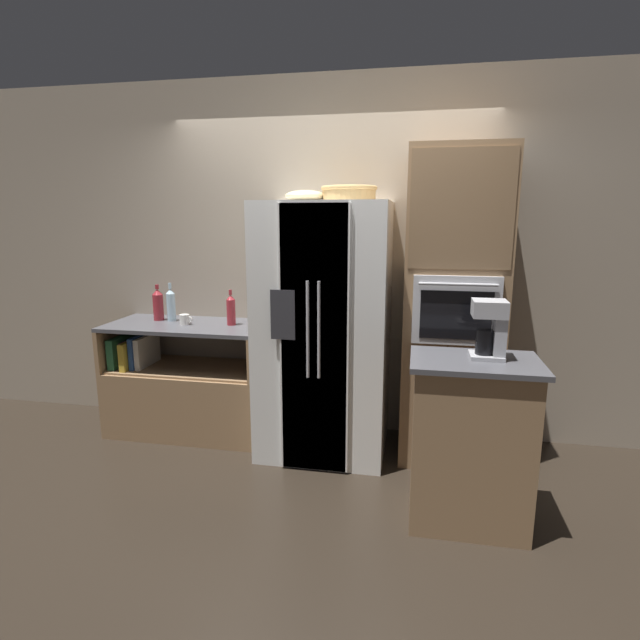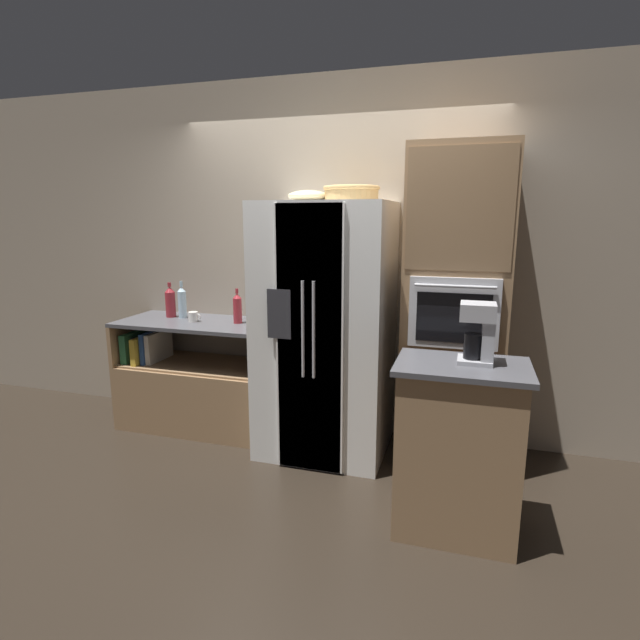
# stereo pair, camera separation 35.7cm
# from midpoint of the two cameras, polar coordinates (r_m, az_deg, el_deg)

# --- Properties ---
(ground_plane) EXTENTS (20.00, 20.00, 0.00)m
(ground_plane) POSITION_cam_midpoint_polar(r_m,az_deg,el_deg) (3.91, -2.97, -14.74)
(ground_plane) COLOR black
(wall_back) EXTENTS (12.00, 0.06, 2.80)m
(wall_back) POSITION_cam_midpoint_polar(r_m,az_deg,el_deg) (4.02, -1.39, 6.84)
(wall_back) COLOR tan
(wall_back) RESTS_ON ground_plane
(counter_left) EXTENTS (1.27, 0.62, 0.90)m
(counter_left) POSITION_cam_midpoint_polar(r_m,az_deg,el_deg) (4.32, -17.13, -7.84)
(counter_left) COLOR #93704C
(counter_left) RESTS_ON ground_plane
(refrigerator) EXTENTS (0.92, 0.83, 1.85)m
(refrigerator) POSITION_cam_midpoint_polar(r_m,az_deg,el_deg) (3.67, -2.24, -1.17)
(refrigerator) COLOR white
(refrigerator) RESTS_ON ground_plane
(wall_oven) EXTENTS (0.68, 0.71, 2.20)m
(wall_oven) POSITION_cam_midpoint_polar(r_m,az_deg,el_deg) (3.62, 12.19, 1.27)
(wall_oven) COLOR #93704C
(wall_oven) RESTS_ON ground_plane
(island_counter) EXTENTS (0.70, 0.49, 0.98)m
(island_counter) POSITION_cam_midpoint_polar(r_m,az_deg,el_deg) (2.99, 13.46, -13.45)
(island_counter) COLOR #93704C
(island_counter) RESTS_ON ground_plane
(wicker_basket) EXTENTS (0.40, 0.40, 0.11)m
(wicker_basket) POSITION_cam_midpoint_polar(r_m,az_deg,el_deg) (3.66, 0.47, 14.30)
(wicker_basket) COLOR tan
(wicker_basket) RESTS_ON refrigerator
(fruit_bowl) EXTENTS (0.29, 0.29, 0.08)m
(fruit_bowl) POSITION_cam_midpoint_polar(r_m,az_deg,el_deg) (3.70, -4.54, 13.96)
(fruit_bowl) COLOR beige
(fruit_bowl) RESTS_ON refrigerator
(bottle_tall) EXTENTS (0.07, 0.07, 0.31)m
(bottle_tall) POSITION_cam_midpoint_polar(r_m,az_deg,el_deg) (4.30, -18.98, 1.66)
(bottle_tall) COLOR silver
(bottle_tall) RESTS_ON counter_left
(bottle_short) EXTENTS (0.08, 0.08, 0.30)m
(bottle_short) POSITION_cam_midpoint_polar(r_m,az_deg,el_deg) (4.36, -20.28, 1.67)
(bottle_short) COLOR maroon
(bottle_short) RESTS_ON counter_left
(bottle_wide) EXTENTS (0.07, 0.07, 0.28)m
(bottle_wide) POSITION_cam_midpoint_polar(r_m,az_deg,el_deg) (4.01, -12.67, 1.14)
(bottle_wide) COLOR maroon
(bottle_wide) RESTS_ON counter_left
(mug) EXTENTS (0.11, 0.08, 0.08)m
(mug) POSITION_cam_midpoint_polar(r_m,az_deg,el_deg) (4.13, -17.62, 0.03)
(mug) COLOR silver
(mug) RESTS_ON counter_left
(coffee_maker) EXTENTS (0.18, 0.16, 0.33)m
(coffee_maker) POSITION_cam_midpoint_polar(r_m,az_deg,el_deg) (2.82, 15.70, -0.81)
(coffee_maker) COLOR #B2B2B7
(coffee_maker) RESTS_ON island_counter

